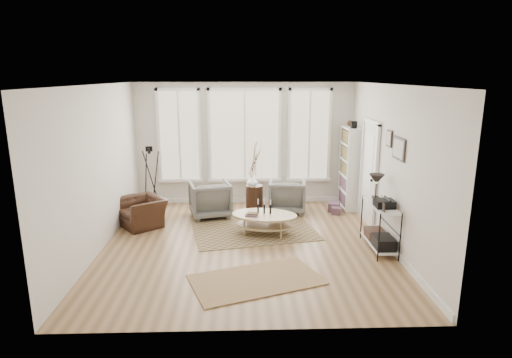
{
  "coord_description": "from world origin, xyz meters",
  "views": [
    {
      "loc": [
        -0.07,
        -7.42,
        3.06
      ],
      "look_at": [
        0.2,
        0.6,
        1.1
      ],
      "focal_mm": 30.0,
      "sensor_mm": 36.0,
      "label": 1
    }
  ],
  "objects_px": {
    "coffee_table": "(264,219)",
    "accent_chair": "(142,212)",
    "low_shelf": "(380,222)",
    "armchair_left": "(210,199)",
    "bookcase": "(349,168)",
    "armchair_right": "(287,196)",
    "side_table": "(254,177)"
  },
  "relations": [
    {
      "from": "side_table",
      "to": "accent_chair",
      "type": "xyz_separation_m",
      "value": [
        -2.37,
        -0.98,
        -0.5
      ]
    },
    {
      "from": "side_table",
      "to": "accent_chair",
      "type": "height_order",
      "value": "side_table"
    },
    {
      "from": "low_shelf",
      "to": "armchair_left",
      "type": "distance_m",
      "value": 3.72
    },
    {
      "from": "bookcase",
      "to": "armchair_left",
      "type": "xyz_separation_m",
      "value": [
        -3.22,
        -0.56,
        -0.56
      ]
    },
    {
      "from": "coffee_table",
      "to": "side_table",
      "type": "xyz_separation_m",
      "value": [
        -0.14,
        1.54,
        0.48
      ]
    },
    {
      "from": "bookcase",
      "to": "armchair_right",
      "type": "distance_m",
      "value": 1.61
    },
    {
      "from": "coffee_table",
      "to": "side_table",
      "type": "distance_m",
      "value": 1.62
    },
    {
      "from": "armchair_left",
      "to": "armchair_right",
      "type": "distance_m",
      "value": 1.76
    },
    {
      "from": "bookcase",
      "to": "armchair_right",
      "type": "bearing_deg",
      "value": -168.67
    },
    {
      "from": "low_shelf",
      "to": "armchair_left",
      "type": "bearing_deg",
      "value": 148.24
    },
    {
      "from": "bookcase",
      "to": "low_shelf",
      "type": "relative_size",
      "value": 1.58
    },
    {
      "from": "bookcase",
      "to": "coffee_table",
      "type": "xyz_separation_m",
      "value": [
        -2.08,
        -1.7,
        -0.64
      ]
    },
    {
      "from": "low_shelf",
      "to": "coffee_table",
      "type": "height_order",
      "value": "low_shelf"
    },
    {
      "from": "coffee_table",
      "to": "accent_chair",
      "type": "height_order",
      "value": "same"
    },
    {
      "from": "accent_chair",
      "to": "armchair_right",
      "type": "bearing_deg",
      "value": 66.56
    },
    {
      "from": "low_shelf",
      "to": "armchair_right",
      "type": "bearing_deg",
      "value": 122.57
    },
    {
      "from": "armchair_right",
      "to": "side_table",
      "type": "distance_m",
      "value": 0.87
    },
    {
      "from": "bookcase",
      "to": "low_shelf",
      "type": "bearing_deg",
      "value": -91.28
    },
    {
      "from": "low_shelf",
      "to": "coffee_table",
      "type": "distance_m",
      "value": 2.2
    },
    {
      "from": "accent_chair",
      "to": "low_shelf",
      "type": "bearing_deg",
      "value": 34.52
    },
    {
      "from": "coffee_table",
      "to": "armchair_left",
      "type": "xyz_separation_m",
      "value": [
        -1.13,
        1.13,
        0.08
      ]
    },
    {
      "from": "coffee_table",
      "to": "armchair_right",
      "type": "height_order",
      "value": "armchair_right"
    },
    {
      "from": "coffee_table",
      "to": "armchair_left",
      "type": "relative_size",
      "value": 1.64
    },
    {
      "from": "bookcase",
      "to": "low_shelf",
      "type": "height_order",
      "value": "bookcase"
    },
    {
      "from": "armchair_right",
      "to": "side_table",
      "type": "xyz_separation_m",
      "value": [
        -0.75,
        0.14,
        0.42
      ]
    },
    {
      "from": "side_table",
      "to": "bookcase",
      "type": "bearing_deg",
      "value": 3.9
    },
    {
      "from": "low_shelf",
      "to": "armchair_right",
      "type": "height_order",
      "value": "low_shelf"
    },
    {
      "from": "coffee_table",
      "to": "side_table",
      "type": "relative_size",
      "value": 0.86
    },
    {
      "from": "low_shelf",
      "to": "side_table",
      "type": "distance_m",
      "value": 3.22
    },
    {
      "from": "low_shelf",
      "to": "side_table",
      "type": "height_order",
      "value": "side_table"
    },
    {
      "from": "accent_chair",
      "to": "bookcase",
      "type": "bearing_deg",
      "value": 65.4
    },
    {
      "from": "armchair_left",
      "to": "side_table",
      "type": "relative_size",
      "value": 0.53
    }
  ]
}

